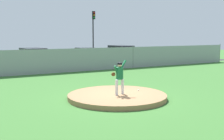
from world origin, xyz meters
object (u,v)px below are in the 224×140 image
Objects in this scene: parked_car_silver at (121,55)px; traffic_light_far at (93,27)px; baseball at (138,90)px; parked_car_slate at (87,57)px; parked_car_red at (33,58)px; pitcher_youth at (119,75)px.

traffic_light_far is at bearing 106.92° from parked_car_silver.
baseball is 0.01× the size of traffic_light_far.
parked_car_slate is (3.83, 14.52, 0.53)m from baseball.
parked_car_slate is 0.82× the size of parked_car_red.
traffic_light_far reaches higher than parked_car_red.
parked_car_slate is at bearing 2.88° from parked_car_red.
traffic_light_far reaches higher than parked_car_silver.
parked_car_silver is at bearing -73.08° from traffic_light_far.
traffic_light_far is at bearing 27.13° from parked_car_red.
traffic_light_far is at bearing 67.66° from pitcher_youth.
baseball is at bearing -109.21° from traffic_light_far.
parked_car_silver is 9.16m from parked_car_red.
pitcher_youth is at bearing -109.01° from parked_car_slate.
pitcher_youth reaches higher than parked_car_slate.
parked_car_slate is 5.39m from parked_car_red.
parked_car_red is at bearing 96.21° from baseball.
parked_car_silver is 0.96× the size of parked_car_red.
pitcher_youth is 0.39× the size of parked_car_slate.
baseball is at bearing -83.79° from parked_car_red.
parked_car_red is (-1.55, 14.24, 0.59)m from baseball.
pitcher_youth is 14.58m from parked_car_red.
pitcher_youth is at bearing -112.34° from traffic_light_far.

